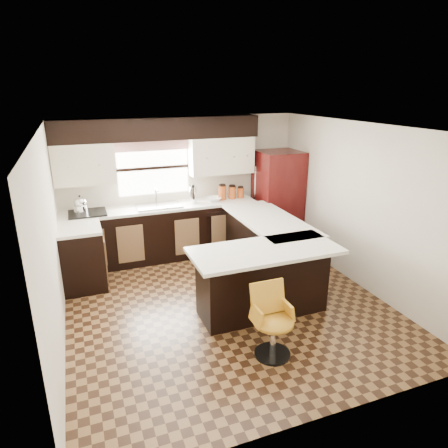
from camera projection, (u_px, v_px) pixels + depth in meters
name	position (u px, v px, depth m)	size (l,w,h in m)	color
floor	(226.00, 304.00, 5.56)	(4.40, 4.40, 0.00)	#49301A
ceiling	(226.00, 127.00, 4.78)	(4.40, 4.40, 0.00)	silver
wall_back	(182.00, 185.00, 7.11)	(4.40, 4.40, 0.00)	beige
wall_front	(324.00, 304.00, 3.22)	(4.40, 4.40, 0.00)	beige
wall_left	(51.00, 243.00, 4.46)	(4.40, 4.40, 0.00)	beige
wall_right	(359.00, 206.00, 5.87)	(4.40, 4.40, 0.00)	beige
base_cab_back	(163.00, 233.00, 6.94)	(3.30, 0.60, 0.90)	black
base_cab_left	(83.00, 259.00, 5.91)	(0.60, 0.70, 0.90)	black
counter_back	(162.00, 207.00, 6.79)	(3.30, 0.60, 0.04)	silver
counter_left	(79.00, 229.00, 5.76)	(0.60, 0.70, 0.04)	silver
soffit	(159.00, 129.00, 6.49)	(3.40, 0.35, 0.36)	black
upper_cab_left	(84.00, 164.00, 6.25)	(0.94, 0.35, 0.64)	beige
upper_cab_right	(221.00, 155.00, 7.02)	(1.14, 0.35, 0.64)	beige
window_pane	(153.00, 168.00, 6.81)	(1.20, 0.02, 0.90)	white
valance	(152.00, 145.00, 6.65)	(1.30, 0.06, 0.18)	#D19B93
sink	(159.00, 206.00, 6.74)	(0.75, 0.45, 0.03)	#B2B2B7
dishwasher	(222.00, 233.00, 7.03)	(0.58, 0.03, 0.78)	black
cooktop	(87.00, 213.00, 6.36)	(0.58, 0.50, 0.03)	black
peninsula_long	(265.00, 249.00, 6.26)	(0.60, 1.95, 0.90)	black
peninsula_return	(262.00, 281.00, 5.23)	(1.65, 0.60, 0.90)	black
counter_pen_long	(269.00, 220.00, 6.13)	(0.84, 1.95, 0.04)	silver
counter_pen_return	(265.00, 251.00, 4.99)	(1.89, 0.84, 0.04)	silver
refrigerator	(277.00, 199.00, 7.40)	(0.76, 0.73, 1.78)	#3C0A0A
bar_chair	(274.00, 323.00, 4.36)	(0.44, 0.44, 0.83)	#C68A21
kettle	(80.00, 204.00, 6.28)	(0.21, 0.21, 0.29)	silver
percolator	(193.00, 195.00, 6.92)	(0.13, 0.13, 0.29)	silver
mixing_bowl	(214.00, 199.00, 7.08)	(0.26, 0.26, 0.06)	white
canister_large	(222.00, 193.00, 7.13)	(0.14, 0.14, 0.25)	#9B3F14
canister_med	(232.00, 193.00, 7.20)	(0.14, 0.14, 0.22)	#9B3F14
canister_small	(241.00, 193.00, 7.26)	(0.12, 0.12, 0.18)	#9B3F14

